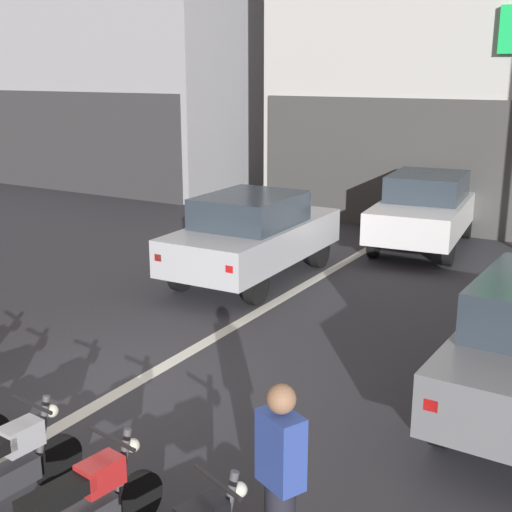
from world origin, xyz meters
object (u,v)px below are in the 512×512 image
at_px(motorcycle_silver_row_centre, 5,470).
at_px(person_by_motorcycles, 280,485).
at_px(car_silver_crossing_near, 253,234).
at_px(car_white_down_street, 425,208).
at_px(motorcycle_red_row_right_mid, 83,511).

height_order(motorcycle_silver_row_centre, person_by_motorcycles, person_by_motorcycles).
bearing_deg(car_silver_crossing_near, motorcycle_silver_row_centre, -75.82).
bearing_deg(person_by_motorcycles, car_white_down_street, 101.92).
height_order(car_silver_crossing_near, person_by_motorcycles, person_by_motorcycles).
height_order(car_white_down_street, person_by_motorcycles, person_by_motorcycles).
distance_m(car_silver_crossing_near, car_white_down_street, 4.54).
distance_m(car_white_down_street, person_by_motorcycles, 11.06).
bearing_deg(car_silver_crossing_near, person_by_motorcycles, -57.49).
xyz_separation_m(car_silver_crossing_near, car_white_down_street, (2.02, 4.07, 0.00)).
xyz_separation_m(car_white_down_street, motorcycle_silver_row_centre, (-0.18, -11.35, -0.43)).
bearing_deg(motorcycle_red_row_right_mid, person_by_motorcycles, 22.28).
distance_m(car_silver_crossing_near, motorcycle_silver_row_centre, 7.52).
xyz_separation_m(car_white_down_street, motorcycle_red_row_right_mid, (0.82, -11.42, -0.43)).
relative_size(car_silver_crossing_near, car_white_down_street, 0.97).
distance_m(motorcycle_silver_row_centre, person_by_motorcycles, 2.55).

